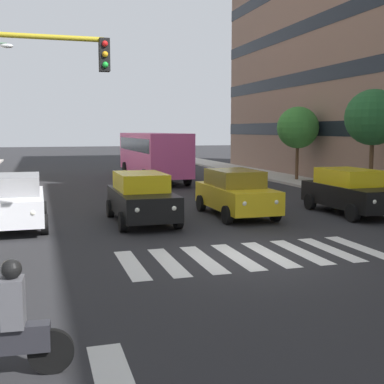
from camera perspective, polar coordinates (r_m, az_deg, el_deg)
The scene contains 11 objects.
ground_plane at distance 13.19m, azimuth 6.88°, elevation -7.08°, with size 180.00×180.00×0.00m, color #262628.
crosswalk_markings at distance 13.19m, azimuth 6.88°, elevation -7.07°, with size 6.75×2.80×0.01m.
lane_arrow_1 at distance 7.03m, azimuth -8.77°, elevation -20.10°, with size 0.50×2.20×0.01m, color silver.
car_0 at distance 20.22m, azimuth 17.37°, elevation 0.10°, with size 2.02×4.44×1.72m.
car_1 at distance 18.97m, azimuth 4.92°, elevation -0.05°, with size 2.02×4.44×1.72m.
car_2 at distance 17.64m, azimuth -5.70°, elevation -0.58°, with size 2.02×4.44×1.72m.
car_3 at distance 17.65m, azimuth -19.28°, elevation -0.93°, with size 2.02×4.44×1.72m.
bus_behind_traffic at distance 32.61m, azimuth -4.46°, elevation 4.60°, with size 2.78×10.50×3.00m.
motorcycle_with_rider at distance 7.15m, azimuth -19.91°, elevation -14.32°, with size 1.70×0.38×1.57m.
street_tree_1 at distance 25.75m, azimuth 19.68°, elevation 7.88°, with size 2.66×2.66×4.98m.
street_tree_2 at distance 32.16m, azimuth 11.80°, elevation 7.08°, with size 2.57×2.57×4.48m.
Camera 1 is at (5.18, 11.71, 3.19)m, focal length 47.47 mm.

